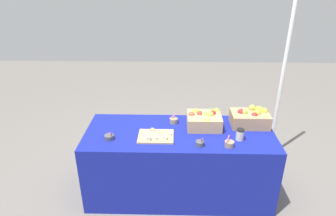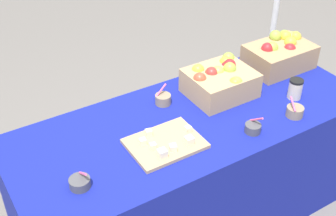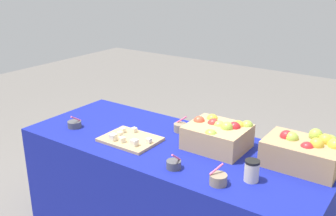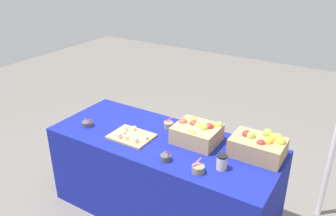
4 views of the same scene
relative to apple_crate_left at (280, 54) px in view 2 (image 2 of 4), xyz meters
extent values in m
plane|color=slate|center=(-0.74, -0.17, -0.83)|extent=(10.00, 10.00, 0.00)
cube|color=navy|center=(-0.74, -0.17, -0.46)|extent=(1.90, 0.76, 0.74)
cube|color=tan|center=(-0.01, -0.01, -0.01)|extent=(0.39, 0.26, 0.14)
sphere|color=gold|center=(0.14, 0.03, 0.06)|extent=(0.07, 0.07, 0.07)
sphere|color=red|center=(-0.10, 0.01, 0.06)|extent=(0.07, 0.07, 0.07)
sphere|color=#B2C64C|center=(0.13, 0.05, 0.05)|extent=(0.07, 0.07, 0.07)
sphere|color=red|center=(0.02, -0.05, 0.04)|extent=(0.07, 0.07, 0.07)
sphere|color=#99B742|center=(0.10, 0.09, 0.06)|extent=(0.07, 0.07, 0.07)
sphere|color=gold|center=(0.06, -0.01, 0.06)|extent=(0.07, 0.07, 0.07)
sphere|color=gold|center=(0.09, 0.06, 0.07)|extent=(0.07, 0.07, 0.07)
sphere|color=#99B742|center=(0.03, 0.08, 0.07)|extent=(0.07, 0.07, 0.07)
sphere|color=#99B742|center=(-0.07, 0.00, 0.06)|extent=(0.07, 0.07, 0.07)
cube|color=tan|center=(-0.49, -0.06, -0.02)|extent=(0.35, 0.29, 0.14)
sphere|color=red|center=(-0.40, -0.02, 0.05)|extent=(0.07, 0.07, 0.07)
sphere|color=#B2332D|center=(-0.53, -0.03, 0.05)|extent=(0.07, 0.07, 0.07)
sphere|color=gold|center=(-0.39, 0.02, 0.05)|extent=(0.07, 0.07, 0.07)
sphere|color=#99B742|center=(-0.43, -0.06, 0.06)|extent=(0.07, 0.07, 0.07)
sphere|color=gold|center=(-0.48, -0.16, 0.04)|extent=(0.07, 0.07, 0.07)
sphere|color=#D14C33|center=(-0.62, -0.05, 0.05)|extent=(0.07, 0.07, 0.07)
sphere|color=#B2C64C|center=(-0.49, -0.04, 0.04)|extent=(0.07, 0.07, 0.07)
sphere|color=red|center=(-0.41, -0.01, 0.04)|extent=(0.07, 0.07, 0.07)
sphere|color=#99B742|center=(-0.35, 0.05, 0.05)|extent=(0.07, 0.07, 0.07)
sphere|color=#99B742|center=(-0.47, -0.17, 0.04)|extent=(0.07, 0.07, 0.07)
sphere|color=gold|center=(-0.57, 0.03, 0.04)|extent=(0.07, 0.07, 0.07)
cube|color=tan|center=(-0.97, -0.28, -0.08)|extent=(0.34, 0.26, 0.02)
cube|color=beige|center=(-0.84, -0.27, -0.05)|extent=(0.03, 0.03, 0.03)
cube|color=beige|center=(-0.88, -0.35, -0.05)|extent=(0.04, 0.04, 0.04)
cube|color=beige|center=(-0.97, -0.35, -0.05)|extent=(0.04, 0.04, 0.03)
cube|color=beige|center=(-1.04, -0.36, -0.05)|extent=(0.04, 0.04, 0.04)
cube|color=beige|center=(-1.07, -0.24, -0.05)|extent=(0.03, 0.03, 0.03)
cube|color=beige|center=(-1.01, -0.19, -0.05)|extent=(0.04, 0.04, 0.03)
cube|color=beige|center=(-1.04, -0.29, -0.05)|extent=(0.03, 0.03, 0.03)
cylinder|color=#4C4C51|center=(-0.55, -0.42, -0.06)|extent=(0.08, 0.08, 0.04)
cylinder|color=#EA598C|center=(-0.54, -0.42, -0.02)|extent=(0.01, 0.09, 0.07)
cylinder|color=#4C4C51|center=(-1.42, -0.32, -0.06)|extent=(0.09, 0.09, 0.04)
cylinder|color=#EA598C|center=(-1.40, -0.32, -0.02)|extent=(0.01, 0.08, 0.06)
cylinder|color=gray|center=(-0.28, -0.43, -0.06)|extent=(0.09, 0.09, 0.05)
cylinder|color=#EA598C|center=(-0.30, -0.42, -0.01)|extent=(0.04, 0.08, 0.05)
cylinder|color=gray|center=(-0.80, 0.02, -0.06)|extent=(0.08, 0.08, 0.05)
cylinder|color=#EA598C|center=(-0.80, 0.04, -0.01)|extent=(0.08, 0.02, 0.06)
cylinder|color=beige|center=(-0.16, -0.30, -0.04)|extent=(0.07, 0.07, 0.10)
cylinder|color=black|center=(-0.16, -0.30, 0.02)|extent=(0.07, 0.07, 0.01)
camera|label=1|loc=(-0.79, -2.77, 1.40)|focal=31.69mm
camera|label=2|loc=(-1.82, -1.68, 1.28)|focal=48.24mm
camera|label=3|loc=(0.47, -1.94, 0.91)|focal=41.62mm
camera|label=4|loc=(0.58, -2.20, 1.31)|focal=36.68mm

